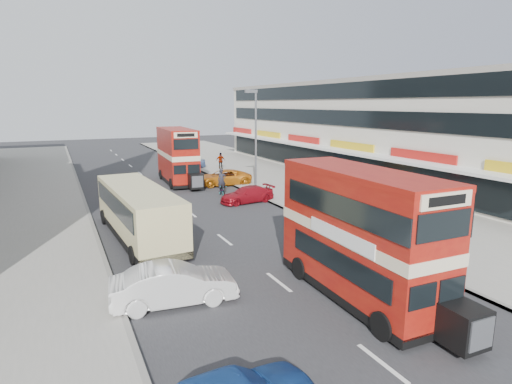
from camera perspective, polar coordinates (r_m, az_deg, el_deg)
ground at (r=15.84m, az=6.67°, el=-14.70°), size 160.00×160.00×0.00m
road_surface at (r=33.58m, az=-11.74°, el=-0.51°), size 12.00×90.00×0.01m
pavement_right at (r=38.14m, az=6.02°, el=1.25°), size 12.00×90.00×0.15m
kerb_left at (r=32.72m, az=-22.16°, el=-1.35°), size 0.20×90.00×0.16m
kerb_right at (r=35.46m, az=-2.15°, el=0.50°), size 0.20×90.00×0.16m
commercial_row at (r=43.81m, az=13.76°, el=8.44°), size 9.90×46.20×9.30m
street_lamp at (r=33.20m, az=-0.15°, el=7.94°), size 1.00×0.20×8.12m
bus_main at (r=15.71m, az=13.97°, el=-5.61°), size 2.51×8.46×4.63m
bus_second at (r=38.60m, az=-10.58°, el=4.88°), size 2.83×8.74×4.74m
coach at (r=23.15m, az=-15.67°, el=-2.43°), size 3.06×9.87×2.58m
car_left_front at (r=15.67m, az=-11.05°, el=-12.19°), size 4.60×2.05×1.47m
car_right_a at (r=30.59m, az=-1.23°, el=-0.35°), size 4.19×2.04×1.18m
car_right_b at (r=37.19m, az=-4.46°, el=1.95°), size 5.09×2.74×1.36m
car_right_c at (r=46.71m, az=-9.50°, el=3.91°), size 4.30×1.88×1.44m
pedestrian_near at (r=31.15m, az=6.85°, el=0.82°), size 0.87×0.77×1.98m
pedestrian_far at (r=45.64m, az=-4.83°, el=4.23°), size 1.05×0.49×1.75m
cyclist at (r=32.75m, az=-4.64°, el=0.70°), size 0.76×1.70×2.14m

